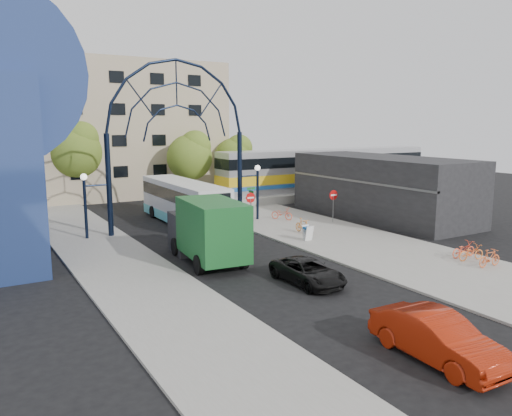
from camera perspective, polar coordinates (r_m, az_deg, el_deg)
ground at (r=24.88m, az=3.74°, el=-8.23°), size 120.00×120.00×0.00m
sidewalk_east at (r=32.71m, az=11.38°, el=-3.94°), size 8.00×56.00×0.12m
plaza_west at (r=27.49m, az=-14.96°, el=-6.68°), size 5.00×50.00×0.12m
gateway_arch at (r=36.11m, az=-9.01°, el=10.98°), size 13.64×0.44×12.10m
stop_sign at (r=36.84m, az=-0.62°, el=0.83°), size 0.80×0.07×2.50m
do_not_enter_sign at (r=38.73m, az=8.84°, el=1.12°), size 0.76×0.07×2.48m
street_name_sign at (r=37.53m, az=-0.56°, el=1.20°), size 0.70×0.70×2.80m
sandwich_board at (r=32.55m, az=5.94°, el=-2.63°), size 0.55×0.61×0.99m
commercial_block_east at (r=42.00m, az=14.13°, el=2.32°), size 6.00×16.00×5.00m
apartment_block at (r=56.62m, az=-15.07°, el=8.66°), size 20.00×12.10×14.00m
train_platform at (r=53.79m, az=8.07°, el=1.80°), size 32.00×5.00×0.80m
train_car at (r=53.51m, az=8.13°, el=4.45°), size 25.10×3.05×4.20m
tree_north_a at (r=49.56m, az=-7.44°, el=6.04°), size 4.48×4.48×7.00m
tree_north_b at (r=50.40m, az=-19.87°, el=6.37°), size 5.12×5.12×8.00m
tree_north_c at (r=53.99m, az=-2.40°, el=6.05°), size 4.16×4.16×6.50m
city_bus at (r=38.54m, az=-8.27°, el=0.69°), size 2.93×11.95×3.27m
green_truck at (r=27.83m, az=-5.67°, el=-2.54°), size 3.25×7.26×3.56m
black_suv at (r=24.28m, az=5.92°, el=-7.24°), size 2.07×4.34×1.19m
red_sedan at (r=17.68m, az=19.99°, el=-13.72°), size 1.81×4.81×1.57m
bike_near_a at (r=39.50m, az=2.98°, el=-0.64°), size 1.47×1.87×0.95m
bike_near_b at (r=34.81m, az=5.41°, el=-2.02°), size 0.55×1.70×1.01m
bike_far_a at (r=30.71m, az=22.62°, el=-4.39°), size 1.78×0.70×0.92m
bike_far_b at (r=29.26m, az=25.15°, el=-5.20°), size 1.61×0.54×0.96m
bike_far_c at (r=30.22m, az=23.37°, el=-4.69°), size 1.77×0.84×0.89m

